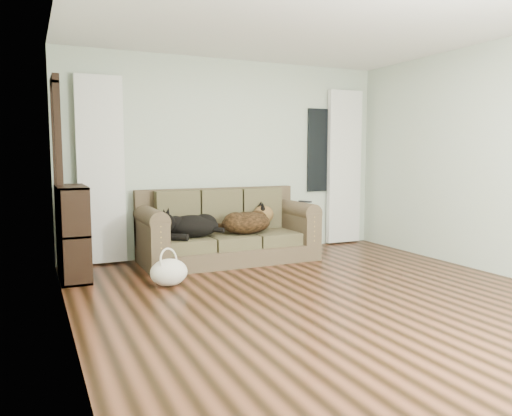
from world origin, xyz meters
name	(u,v)px	position (x,y,z in m)	size (l,w,h in m)	color
floor	(330,300)	(0.00, 0.00, 0.00)	(5.00, 5.00, 0.00)	black
ceiling	(335,10)	(0.00, 0.00, 2.60)	(5.00, 5.00, 0.00)	white
wall_back	(230,157)	(0.00, 2.50, 1.30)	(4.50, 0.04, 2.60)	#AFBEA4
wall_left	(66,161)	(-2.25, 0.00, 1.30)	(0.04, 5.00, 2.60)	#AFBEA4
wall_right	(507,158)	(2.25, 0.00, 1.30)	(0.04, 5.00, 2.60)	#AFBEA4
curtain_left	(101,170)	(-1.70, 2.42, 1.15)	(0.55, 0.08, 2.25)	white
curtain_right	(344,167)	(1.80, 2.42, 1.15)	(0.55, 0.08, 2.25)	white
window_pane	(323,150)	(1.45, 2.47, 1.40)	(0.50, 0.03, 1.20)	black
door_casing	(58,181)	(-2.20, 2.05, 1.05)	(0.07, 0.60, 2.10)	black
sofa	(228,226)	(-0.24, 1.98, 0.45)	(2.17, 0.94, 0.89)	#392E1B
dog_black_lab	(189,227)	(-0.77, 1.91, 0.48)	(0.65, 0.45, 0.28)	black
dog_shepherd	(248,222)	(0.01, 1.91, 0.49)	(0.69, 0.48, 0.30)	black
tv_remote	(305,201)	(0.77, 1.80, 0.73)	(0.05, 0.17, 0.02)	black
tote_bag	(169,271)	(-1.23, 1.10, 0.16)	(0.39, 0.30, 0.28)	beige
bookshelf	(73,233)	(-2.09, 1.85, 0.50)	(0.30, 0.81, 1.01)	black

